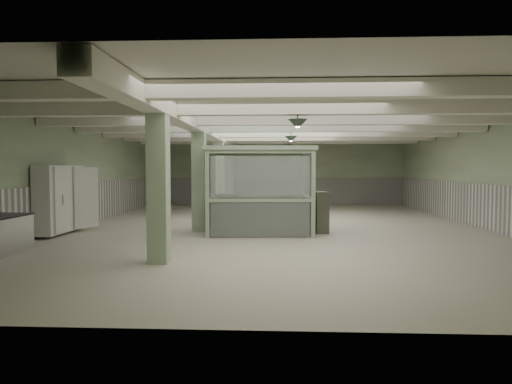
{
  "coord_description": "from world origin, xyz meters",
  "views": [
    {
      "loc": [
        0.05,
        -15.61,
        2.04
      ],
      "look_at": [
        -0.63,
        -1.59,
        1.3
      ],
      "focal_mm": 32.0,
      "sensor_mm": 36.0,
      "label": 1
    }
  ],
  "objects": [
    {
      "name": "column_c",
      "position": [
        -2.5,
        4.0,
        1.8
      ],
      "size": [
        0.42,
        0.42,
        3.6
      ],
      "primitive_type": "cube",
      "color": "#A5BD98",
      "rests_on": "floor"
    },
    {
      "name": "girder",
      "position": [
        -2.5,
        0.0,
        3.38
      ],
      "size": [
        0.45,
        19.9,
        0.4
      ],
      "primitive_type": "cube",
      "color": "white",
      "rests_on": "ceiling"
    },
    {
      "name": "floor",
      "position": [
        0.0,
        0.0,
        0.0
      ],
      "size": [
        20.0,
        20.0,
        0.0
      ],
      "primitive_type": "plane",
      "color": "beige",
      "rests_on": "ground"
    },
    {
      "name": "wainscot_right",
      "position": [
        6.97,
        0.0,
        0.75
      ],
      "size": [
        0.05,
        19.9,
        1.5
      ],
      "primitive_type": "cube",
      "color": "white",
      "rests_on": "floor"
    },
    {
      "name": "wall_left",
      "position": [
        -7.0,
        0.0,
        1.8
      ],
      "size": [
        0.02,
        20.0,
        3.6
      ],
      "primitive_type": "cube",
      "color": "#ADC29B",
      "rests_on": "floor"
    },
    {
      "name": "beam_b",
      "position": [
        0.0,
        -5.0,
        3.42
      ],
      "size": [
        13.9,
        0.35,
        0.32
      ],
      "primitive_type": "cube",
      "color": "white",
      "rests_on": "ceiling"
    },
    {
      "name": "wall_back",
      "position": [
        0.0,
        10.0,
        1.8
      ],
      "size": [
        14.0,
        0.02,
        3.6
      ],
      "primitive_type": "cube",
      "color": "#ADC29B",
      "rests_on": "floor"
    },
    {
      "name": "ceiling",
      "position": [
        0.0,
        0.0,
        3.6
      ],
      "size": [
        14.0,
        20.0,
        0.02
      ],
      "primitive_type": "cube",
      "color": "silver",
      "rests_on": "wall_back"
    },
    {
      "name": "walkin_cooler",
      "position": [
        -6.62,
        -1.98,
        1.02
      ],
      "size": [
        0.98,
        2.22,
        2.04
      ],
      "color": "white",
      "rests_on": "floor"
    },
    {
      "name": "wall_right",
      "position": [
        7.0,
        0.0,
        1.8
      ],
      "size": [
        0.02,
        20.0,
        3.6
      ],
      "primitive_type": "cube",
      "color": "#ADC29B",
      "rests_on": "floor"
    },
    {
      "name": "filing_cabinet",
      "position": [
        1.35,
        -1.26,
        0.65
      ],
      "size": [
        0.59,
        0.7,
        1.3
      ],
      "primitive_type": "cube",
      "rotation": [
        0.0,
        0.0,
        0.34
      ],
      "color": "#4F5345",
      "rests_on": "floor"
    },
    {
      "name": "beam_g",
      "position": [
        0.0,
        7.5,
        3.42
      ],
      "size": [
        13.9,
        0.35,
        0.32
      ],
      "primitive_type": "cube",
      "color": "white",
      "rests_on": "ceiling"
    },
    {
      "name": "beam_e",
      "position": [
        0.0,
        2.5,
        3.42
      ],
      "size": [
        13.9,
        0.35,
        0.32
      ],
      "primitive_type": "cube",
      "color": "white",
      "rests_on": "ceiling"
    },
    {
      "name": "beam_a",
      "position": [
        0.0,
        -7.5,
        3.42
      ],
      "size": [
        13.9,
        0.35,
        0.32
      ],
      "primitive_type": "cube",
      "color": "white",
      "rests_on": "ceiling"
    },
    {
      "name": "wainscot_back",
      "position": [
        0.0,
        9.97,
        0.75
      ],
      "size": [
        13.9,
        0.05,
        1.5
      ],
      "primitive_type": "cube",
      "color": "white",
      "rests_on": "floor"
    },
    {
      "name": "pendant_back",
      "position": [
        0.5,
        5.5,
        3.05
      ],
      "size": [
        0.44,
        0.44,
        0.22
      ],
      "primitive_type": "cone",
      "rotation": [
        3.14,
        0.0,
        0.0
      ],
      "color": "#2F3E31",
      "rests_on": "ceiling"
    },
    {
      "name": "beam_d",
      "position": [
        0.0,
        0.0,
        3.42
      ],
      "size": [
        13.9,
        0.35,
        0.32
      ],
      "primitive_type": "cube",
      "color": "white",
      "rests_on": "ceiling"
    },
    {
      "name": "pendant_mid",
      "position": [
        0.5,
        0.5,
        3.05
      ],
      "size": [
        0.44,
        0.44,
        0.22
      ],
      "primitive_type": "cone",
      "rotation": [
        3.14,
        0.0,
        0.0
      ],
      "color": "#2F3E31",
      "rests_on": "ceiling"
    },
    {
      "name": "beam_f",
      "position": [
        0.0,
        5.0,
        3.42
      ],
      "size": [
        13.9,
        0.35,
        0.32
      ],
      "primitive_type": "cube",
      "color": "white",
      "rests_on": "ceiling"
    },
    {
      "name": "column_d",
      "position": [
        -2.5,
        8.0,
        1.8
      ],
      "size": [
        0.42,
        0.42,
        3.6
      ],
      "primitive_type": "cube",
      "color": "#A5BD98",
      "rests_on": "floor"
    },
    {
      "name": "column_b",
      "position": [
        -2.5,
        -1.0,
        1.8
      ],
      "size": [
        0.42,
        0.42,
        3.6
      ],
      "primitive_type": "cube",
      "color": "#A5BD98",
      "rests_on": "floor"
    },
    {
      "name": "wainscot_left",
      "position": [
        -6.97,
        0.0,
        0.75
      ],
      "size": [
        0.05,
        19.9,
        1.5
      ],
      "primitive_type": "cube",
      "color": "white",
      "rests_on": "floor"
    },
    {
      "name": "wall_front",
      "position": [
        0.0,
        -10.0,
        1.8
      ],
      "size": [
        14.0,
        0.02,
        3.6
      ],
      "primitive_type": "cube",
      "color": "#ADC29B",
      "rests_on": "floor"
    },
    {
      "name": "pendant_front",
      "position": [
        0.5,
        -5.0,
        3.05
      ],
      "size": [
        0.44,
        0.44,
        0.22
      ],
      "primitive_type": "cone",
      "rotation": [
        3.14,
        0.0,
        0.0
      ],
      "color": "#2F3E31",
      "rests_on": "ceiling"
    },
    {
      "name": "beam_c",
      "position": [
        0.0,
        -2.5,
        3.42
      ],
      "size": [
        13.9,
        0.35,
        0.32
      ],
      "primitive_type": "cube",
      "color": "white",
      "rests_on": "ceiling"
    },
    {
      "name": "guard_booth",
      "position": [
        -0.54,
        -1.14,
        1.8
      ],
      "size": [
        3.5,
        3.02,
        2.68
      ],
      "rotation": [
        0.0,
        0.0,
        0.06
      ],
      "color": "#92AB89",
      "rests_on": "floor"
    },
    {
      "name": "column_a",
      "position": [
        -2.5,
        -6.0,
        1.8
      ],
      "size": [
        0.42,
        0.42,
        3.6
      ],
      "primitive_type": "cube",
      "color": "#A5BD98",
      "rests_on": "floor"
    }
  ]
}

